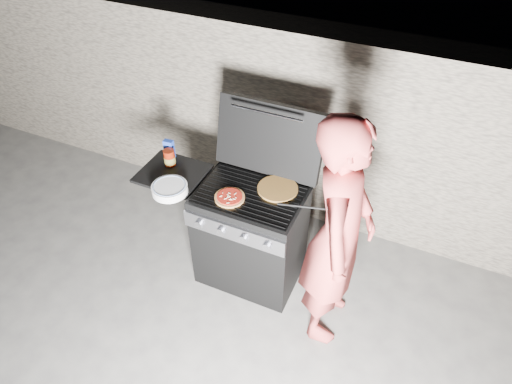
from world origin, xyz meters
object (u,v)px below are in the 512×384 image
at_px(person, 338,236).
at_px(pizza_topped, 230,197).
at_px(sauce_jar, 170,158).
at_px(gas_grill, 223,228).

bearing_deg(person, pizza_topped, 81.00).
bearing_deg(person, sauce_jar, 75.61).
xyz_separation_m(gas_grill, pizza_topped, (0.13, -0.10, 0.47)).
xyz_separation_m(gas_grill, person, (0.97, -0.16, 0.47)).
relative_size(gas_grill, sauce_jar, 9.81).
bearing_deg(pizza_topped, sauce_jar, 163.75).
relative_size(pizza_topped, sauce_jar, 1.63).
distance_m(pizza_topped, sauce_jar, 0.65).
distance_m(sauce_jar, person, 1.48).
bearing_deg(pizza_topped, gas_grill, 142.76).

